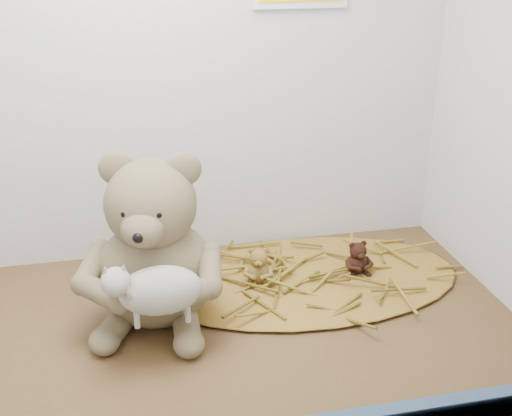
{
  "coord_description": "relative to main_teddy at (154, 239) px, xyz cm",
  "views": [
    {
      "loc": [
        -4.6,
        -90.66,
        61.99
      ],
      "look_at": [
        15.51,
        1.59,
        20.73
      ],
      "focal_mm": 45.0,
      "sensor_mm": 36.0,
      "label": 1
    }
  ],
  "objects": [
    {
      "name": "alcove_shell",
      "position": [
        0.88,
        3.71,
        29.97
      ],
      "size": [
        120.4,
        60.2,
        90.4
      ],
      "color": "#473318",
      "rests_on": "ground"
    },
    {
      "name": "straw_bed",
      "position": [
        28.77,
        6.42,
        -14.46
      ],
      "size": [
        59.35,
        34.46,
        1.15
      ],
      "primitive_type": "ellipsoid",
      "color": "brown",
      "rests_on": "shelf_floor"
    },
    {
      "name": "main_teddy",
      "position": [
        0.0,
        0.0,
        0.0
      ],
      "size": [
        30.17,
        31.11,
        30.07
      ],
      "primitive_type": null,
      "rotation": [
        0.0,
        0.0,
        -0.27
      ],
      "color": "#7F6C4E",
      "rests_on": "shelf_floor"
    },
    {
      "name": "toy_lamb",
      "position": [
        0.0,
        -10.78,
        -3.41
      ],
      "size": [
        16.72,
        10.21,
        10.81
      ],
      "primitive_type": null,
      "color": "#B3AFA0",
      "rests_on": "main_teddy"
    },
    {
      "name": "mini_teddy_tan",
      "position": [
        19.16,
        6.77,
        -10.36
      ],
      "size": [
        7.04,
        7.26,
        7.05
      ],
      "primitive_type": null,
      "rotation": [
        0.0,
        0.0,
        -0.26
      ],
      "color": "olive",
      "rests_on": "straw_bed"
    },
    {
      "name": "mini_teddy_brown",
      "position": [
        38.38,
        6.06,
        -10.55
      ],
      "size": [
        5.96,
        6.22,
        6.66
      ],
      "primitive_type": null,
      "rotation": [
        0.0,
        0.0,
        0.11
      ],
      "color": "black",
      "rests_on": "straw_bed"
    }
  ]
}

